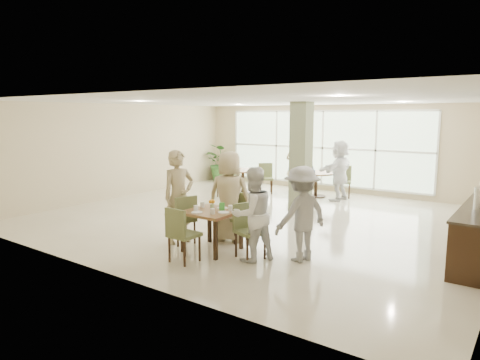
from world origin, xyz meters
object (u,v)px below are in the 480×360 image
Objects in this scene: adult_a at (301,171)px; adult_b at (340,170)px; teen_far at (229,197)px; adult_standing at (295,166)px; round_table_left at (243,175)px; teen_right at (253,214)px; round_table_right at (316,178)px; teen_left at (179,197)px; teen_standing at (302,214)px; potted_plant at (223,163)px; main_table at (212,216)px.

adult_b reaches higher than adult_a.
teen_far is 5.95m from adult_standing.
adult_standing is at bearing 46.60° from round_table_left.
round_table_left is at bearing -118.85° from teen_right.
round_table_left is at bearing -160.19° from round_table_right.
teen_left reaches higher than adult_standing.
teen_standing is 5.56m from adult_b.
teen_far is at bearing -83.05° from round_table_right.
teen_far is 1.70m from teen_standing.
round_table_right is 4.24m from potted_plant.
teen_right is (1.64, -5.94, 0.22)m from round_table_right.
teen_right is at bearing -74.14° from teen_left.
adult_a is (-0.01, 5.13, -0.05)m from teen_left.
teen_left is (2.07, -5.11, 0.32)m from round_table_left.
main_table is 0.72m from teen_far.
teen_right is (1.00, -0.68, -0.09)m from teen_far.
teen_far is at bearing 98.99° from main_table.
adult_a reaches higher than teen_right.
potted_plant is 0.77× the size of teen_left.
adult_standing is at bearing -92.47° from teen_far.
teen_left reaches higher than teen_right.
teen_left is (-0.85, 0.03, 0.26)m from main_table.
teen_far reaches higher than potted_plant.
teen_far is 1.11× the size of teen_right.
adult_a is 1.03× the size of adult_standing.
round_table_left is at bearing 119.62° from main_table.
potted_plant is at bearing 169.72° from round_table_right.
teen_far is at bearing -99.65° from teen_right.
teen_standing is 0.98× the size of adult_standing.
adult_b reaches higher than round_table_right.
adult_a is (-0.12, -0.76, 0.27)m from round_table_right.
potted_plant is at bearing -112.74° from teen_standing.
teen_standing is 0.95× the size of adult_a.
teen_left is at bearing 21.94° from teen_far.
potted_plant is at bearing -10.73° from adult_standing.
adult_a is 0.97× the size of adult_b.
teen_right is at bearing 127.33° from teen_far.
teen_standing reaches higher than round_table_left.
potted_plant is at bearing -69.70° from teen_far.
adult_standing reaches higher than main_table.
round_table_left is 2.53m from potted_plant.
teen_far reaches higher than adult_a.
adult_b is 1.88m from adult_standing.
teen_far is 5.14m from adult_b.
round_table_left is 0.66× the size of teen_far.
round_table_right is at bearing 149.27° from adult_standing.
teen_right reaches higher than round_table_right.
main_table is 0.64× the size of potted_plant.
adult_standing reaches higher than round_table_left.
teen_far is at bearing 100.41° from adult_standing.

